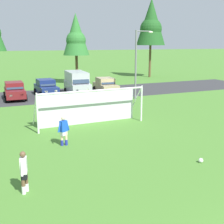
# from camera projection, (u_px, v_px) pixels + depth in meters

# --- Properties ---
(ground_plane) EXTENTS (400.00, 400.00, 0.00)m
(ground_plane) POSITION_uv_depth(u_px,v_px,m) (94.00, 125.00, 19.93)
(ground_plane) COLOR #477A2D
(parking_lot_strip) EXTENTS (52.00, 8.40, 0.01)m
(parking_lot_strip) POSITION_uv_depth(u_px,v_px,m) (54.00, 95.00, 31.35)
(parking_lot_strip) COLOR #333335
(parking_lot_strip) RESTS_ON ground
(soccer_ball) EXTENTS (0.22, 0.22, 0.22)m
(soccer_ball) POSITION_uv_depth(u_px,v_px,m) (201.00, 160.00, 13.69)
(soccer_ball) COLOR white
(soccer_ball) RESTS_ON ground
(soccer_goal) EXTENTS (7.46, 2.08, 2.57)m
(soccer_goal) POSITION_uv_depth(u_px,v_px,m) (89.00, 106.00, 19.98)
(soccer_goal) COLOR white
(soccer_goal) RESTS_ON ground
(player_striker_near) EXTENTS (0.31, 0.72, 1.64)m
(player_striker_near) POSITION_uv_depth(u_px,v_px,m) (24.00, 172.00, 10.79)
(player_striker_near) COLOR brown
(player_striker_near) RESTS_ON ground
(player_midfield_center) EXTENTS (0.73, 0.38, 1.64)m
(player_midfield_center) POSITION_uv_depth(u_px,v_px,m) (64.00, 131.00, 15.83)
(player_midfield_center) COLOR beige
(player_midfield_center) RESTS_ON ground
(parked_car_slot_far_left) EXTENTS (2.09, 4.23, 1.72)m
(parked_car_slot_far_left) POSITION_uv_depth(u_px,v_px,m) (15.00, 91.00, 28.88)
(parked_car_slot_far_left) COLOR maroon
(parked_car_slot_far_left) RESTS_ON ground
(parked_car_slot_left) EXTENTS (2.18, 4.27, 1.72)m
(parked_car_slot_left) POSITION_uv_depth(u_px,v_px,m) (46.00, 87.00, 31.01)
(parked_car_slot_left) COLOR navy
(parked_car_slot_left) RESTS_ON ground
(parked_car_slot_center_left) EXTENTS (2.42, 4.91, 2.52)m
(parked_car_slot_center_left) POSITION_uv_depth(u_px,v_px,m) (77.00, 83.00, 31.08)
(parked_car_slot_center_left) COLOR #B2B2BC
(parked_car_slot_center_left) RESTS_ON ground
(parked_car_slot_center) EXTENTS (2.23, 4.30, 1.72)m
(parked_car_slot_center) POSITION_uv_depth(u_px,v_px,m) (106.00, 85.00, 32.35)
(parked_car_slot_center) COLOR tan
(parked_car_slot_center) RESTS_ON ground
(tree_center_back) EXTENTS (3.49, 3.49, 9.30)m
(tree_center_back) POSITION_uv_depth(u_px,v_px,m) (76.00, 36.00, 38.60)
(tree_center_back) COLOR brown
(tree_center_back) RESTS_ON ground
(tree_mid_right) EXTENTS (4.60, 4.60, 12.28)m
(tree_mid_right) POSITION_uv_depth(u_px,v_px,m) (151.00, 24.00, 46.05)
(tree_mid_right) COLOR brown
(tree_mid_right) RESTS_ON ground
(street_lamp) EXTENTS (2.00, 0.32, 6.69)m
(street_lamp) POSITION_uv_depth(u_px,v_px,m) (137.00, 64.00, 28.71)
(street_lamp) COLOR slate
(street_lamp) RESTS_ON ground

